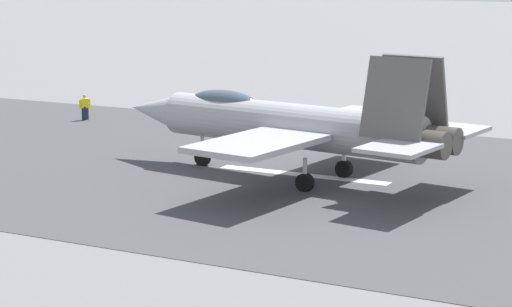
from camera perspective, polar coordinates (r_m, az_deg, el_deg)
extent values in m
plane|color=slate|center=(42.18, 2.72, -1.30)|extent=(400.00, 400.00, 0.00)
cube|color=#424346|center=(42.18, 2.72, -1.28)|extent=(240.00, 26.00, 0.02)
cube|color=white|center=(42.14, 2.83, -1.28)|extent=(8.00, 0.70, 0.00)
cylinder|color=#9E9DA5|center=(40.97, 2.03, 1.69)|extent=(12.61, 3.72, 1.91)
cone|color=#9E9DA5|center=(45.56, -6.08, 2.61)|extent=(3.08, 2.03, 1.63)
ellipsoid|color=#3F5160|center=(42.86, -1.91, 3.09)|extent=(3.72, 1.62, 1.10)
cylinder|color=#47423D|center=(37.42, 9.78, 0.62)|extent=(2.34, 1.41, 1.10)
cylinder|color=#47423D|center=(38.41, 10.49, 0.86)|extent=(2.34, 1.41, 1.10)
cube|color=#9E9DA5|center=(37.33, 0.11, 0.60)|extent=(4.20, 6.14, 0.24)
cube|color=#9E9DA5|center=(43.69, 5.86, 2.11)|extent=(4.20, 6.14, 0.24)
cube|color=#9E9DA5|center=(35.77, 8.51, 0.33)|extent=(2.79, 3.12, 0.16)
cube|color=#9E9DA5|center=(40.05, 11.60, 1.39)|extent=(2.79, 3.12, 0.16)
cube|color=#565454|center=(37.26, 8.30, 3.26)|extent=(2.71, 1.32, 3.14)
cube|color=#565454|center=(38.86, 9.51, 3.55)|extent=(2.71, 1.32, 3.14)
cylinder|color=silver|center=(44.03, -3.22, 0.16)|extent=(0.18, 0.18, 1.40)
cylinder|color=black|center=(44.09, -3.21, -0.24)|extent=(0.80, 0.41, 0.76)
cylinder|color=silver|center=(39.01, 2.94, -1.28)|extent=(0.18, 0.18, 1.40)
cylinder|color=black|center=(39.08, 2.93, -1.74)|extent=(0.80, 0.41, 0.76)
cylinder|color=silver|center=(41.70, 5.28, -0.50)|extent=(0.18, 0.18, 1.40)
cylinder|color=black|center=(41.76, 5.28, -0.93)|extent=(0.80, 0.41, 0.76)
cube|color=#1E2338|center=(57.74, -10.17, 2.38)|extent=(0.24, 0.36, 0.83)
cube|color=yellow|center=(57.66, -10.19, 2.98)|extent=(0.49, 0.52, 0.56)
sphere|color=tan|center=(57.60, -10.20, 3.40)|extent=(0.22, 0.22, 0.22)
cylinder|color=yellow|center=(57.57, -10.47, 2.92)|extent=(0.10, 0.10, 0.53)
cylinder|color=yellow|center=(57.75, -9.90, 2.97)|extent=(0.10, 0.10, 0.53)
cone|color=orange|center=(55.09, 2.51, 1.97)|extent=(0.44, 0.44, 0.55)
cone|color=orange|center=(62.82, -10.30, 2.95)|extent=(0.44, 0.44, 0.55)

